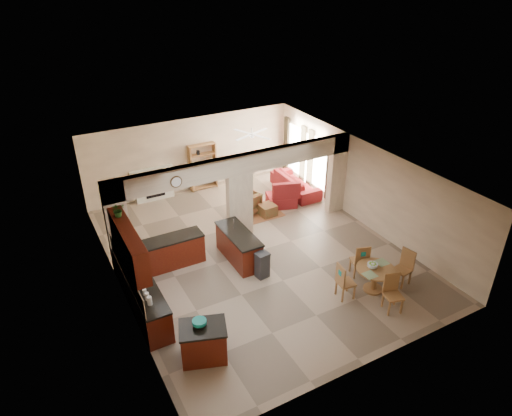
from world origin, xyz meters
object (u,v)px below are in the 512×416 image
sofa (295,183)px  armchair (246,203)px  dining_table (375,275)px  kitchen_island (204,342)px

sofa → armchair: bearing=104.6°
dining_table → armchair: (-1.02, 5.41, -0.09)m
kitchen_island → sofa: (6.27, 6.00, -0.10)m
dining_table → armchair: armchair is taller
kitchen_island → dining_table: kitchen_island is taller
kitchen_island → sofa: kitchen_island is taller
dining_table → armchair: 5.51m
dining_table → sofa: dining_table is taller
dining_table → sofa: bearing=77.0°
sofa → dining_table: bearing=168.3°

